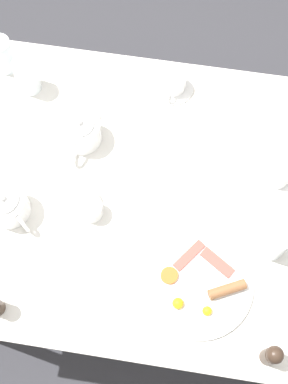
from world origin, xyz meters
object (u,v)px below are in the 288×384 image
at_px(water_glass_tall, 27,76).
at_px(pepper_grinder, 272,356).
at_px(wine_glass_spare, 3,55).
at_px(teapot_far, 81,131).
at_px(teapot_near, 7,205).
at_px(fork_by_plate, 153,172).
at_px(breakfast_plate, 199,285).
at_px(knife_by_plate, 219,127).
at_px(water_glass_short, 276,243).
at_px(creamer_jug, 91,209).
at_px(teacup_with_saucer_left, 278,174).
at_px(teacup_with_saucer_right, 173,83).

distance_m(water_glass_tall, pepper_grinder, 1.07).
height_order(water_glass_tall, wine_glass_spare, same).
bearing_deg(teapot_far, teapot_near, 156.52).
relative_size(teapot_near, wine_glass_spare, 1.30).
bearing_deg(fork_by_plate, teapot_near, 115.12).
distance_m(breakfast_plate, teapot_near, 0.58).
relative_size(water_glass_tall, wine_glass_spare, 1.00).
xyz_separation_m(teapot_near, water_glass_tall, (0.41, 0.04, 0.02)).
bearing_deg(knife_by_plate, fork_by_plate, 135.04).
bearing_deg(teapot_near, water_glass_short, -139.94).
height_order(breakfast_plate, knife_by_plate, breakfast_plate).
bearing_deg(creamer_jug, knife_by_plate, -45.35).
height_order(teapot_near, teapot_far, same).
xyz_separation_m(teapot_near, teacup_with_saucer_left, (0.22, -0.75, -0.02)).
xyz_separation_m(water_glass_tall, water_glass_short, (-0.41, -0.79, 0.00)).
height_order(teacup_with_saucer_left, water_glass_short, water_glass_short).
distance_m(water_glass_short, knife_by_plate, 0.41).
relative_size(teacup_with_saucer_left, wine_glass_spare, 1.04).
relative_size(breakfast_plate, teacup_with_saucer_right, 2.36).
distance_m(wine_glass_spare, fork_by_plate, 0.60).
distance_m(wine_glass_spare, creamer_jug, 0.58).
relative_size(wine_glass_spare, fork_by_plate, 0.70).
bearing_deg(teapot_near, knife_by_plate, -107.53).
relative_size(teapot_far, teacup_with_saucer_left, 1.54).
distance_m(water_glass_tall, wine_glass_spare, 0.11).
distance_m(teapot_near, wine_glass_spare, 0.50).
distance_m(breakfast_plate, teacup_with_saucer_right, 0.63).
height_order(teacup_with_saucer_left, water_glass_tall, water_glass_tall).
height_order(breakfast_plate, water_glass_short, water_glass_short).
distance_m(teapot_far, creamer_jug, 0.24).
bearing_deg(teapot_near, breakfast_plate, -153.32).
distance_m(breakfast_plate, knife_by_plate, 0.49).
bearing_deg(water_glass_tall, teapot_near, -174.76).
bearing_deg(pepper_grinder, teapot_far, 47.49).
distance_m(teapot_far, fork_by_plate, 0.25).
relative_size(breakfast_plate, water_glass_short, 2.40).
bearing_deg(wine_glass_spare, water_glass_short, -118.41).
height_order(teacup_with_saucer_right, pepper_grinder, pepper_grinder).
height_order(teapot_near, knife_by_plate, teapot_near).
height_order(water_glass_short, creamer_jug, water_glass_short).
height_order(teapot_far, knife_by_plate, teapot_far).
bearing_deg(knife_by_plate, creamer_jug, 134.65).
height_order(teacup_with_saucer_right, water_glass_tall, water_glass_tall).
bearing_deg(pepper_grinder, wine_glass_spare, 49.21).
height_order(fork_by_plate, knife_by_plate, same).
bearing_deg(water_glass_tall, teacup_with_saucer_left, -103.71).
bearing_deg(water_glass_short, teapot_far, 66.34).
bearing_deg(water_glass_short, pepper_grinder, -177.54).
distance_m(teacup_with_saucer_right, water_glass_tall, 0.45).
height_order(wine_glass_spare, fork_by_plate, wine_glass_spare).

